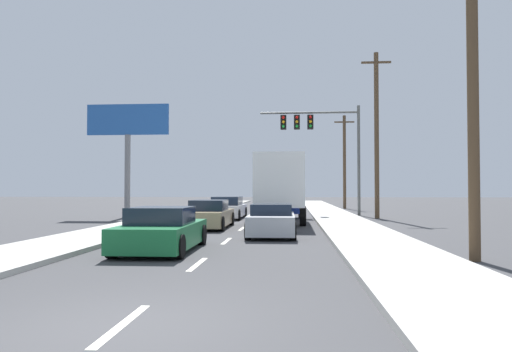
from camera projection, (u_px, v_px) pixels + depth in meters
ground_plane at (258, 216)px, 30.98m from camera, size 140.00×140.00×0.00m
sidewalk_right at (341, 221)px, 25.63m from camera, size 2.81×80.00×0.14m
sidewalk_left at (163, 220)px, 26.38m from camera, size 2.81×80.00×0.14m
lane_markings at (255, 218)px, 28.67m from camera, size 0.14×57.00×0.01m
car_white at (228, 208)px, 28.42m from camera, size 1.98×4.49×1.33m
car_tan at (209, 215)px, 21.65m from camera, size 1.85×4.58×1.29m
car_green at (162, 231)px, 13.67m from camera, size 2.02×4.27×1.28m
box_truck at (281, 185)px, 25.17m from camera, size 2.56×9.01×3.47m
car_silver at (272, 221)px, 17.95m from camera, size 1.84×4.09×1.23m
traffic_signal_mast at (314, 131)px, 31.97m from camera, size 6.78×0.69×7.46m
utility_pole_near at (473, 75)px, 11.83m from camera, size 1.80×0.28×9.07m
utility_pole_mid at (377, 133)px, 28.68m from camera, size 1.80×0.28×10.18m
utility_pole_far at (344, 160)px, 42.68m from camera, size 1.80×0.28×8.50m
roadside_billboard at (128, 133)px, 29.97m from camera, size 5.30×0.36×7.21m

